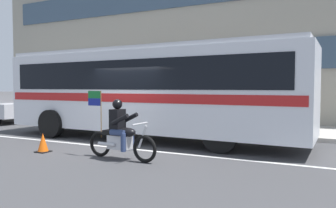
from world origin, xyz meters
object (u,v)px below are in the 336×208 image
(motorcycle_with_rider, at_px, (120,134))
(traffic_cone, at_px, (43,143))
(transit_bus, at_px, (147,87))
(fire_hydrant, at_px, (146,116))

(motorcycle_with_rider, distance_m, traffic_cone, 2.60)
(transit_bus, xyz_separation_m, motorcycle_with_rider, (0.98, -3.11, -1.22))
(traffic_cone, bearing_deg, fire_hydrant, 92.24)
(transit_bus, bearing_deg, fire_hydrant, 120.77)
(transit_bus, height_order, motorcycle_with_rider, transit_bus)
(transit_bus, relative_size, fire_hydrant, 14.89)
(motorcycle_with_rider, bearing_deg, traffic_cone, -175.78)
(motorcycle_with_rider, height_order, fire_hydrant, motorcycle_with_rider)
(motorcycle_with_rider, xyz_separation_m, fire_hydrant, (-2.81, 6.18, -0.15))
(motorcycle_with_rider, relative_size, traffic_cone, 3.99)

